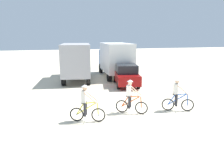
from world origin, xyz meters
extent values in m
plane|color=beige|center=(0.00, 0.00, 0.00)|extent=(120.00, 120.00, 0.00)
cube|color=#9E9EA3|center=(-1.11, 11.16, 2.00)|extent=(3.18, 5.51, 2.70)
cube|color=#4C6B9E|center=(-0.59, 14.52, 1.50)|extent=(2.41, 1.82, 2.00)
cube|color=black|center=(-0.48, 15.21, 1.85)|extent=(2.01, 0.39, 0.80)
cylinder|color=black|center=(-1.61, 14.58, 0.50)|extent=(0.47, 1.04, 1.00)
cylinder|color=black|center=(0.41, 14.26, 0.50)|extent=(0.47, 1.04, 1.00)
cylinder|color=black|center=(-2.38, 9.65, 0.50)|extent=(0.47, 1.04, 1.00)
cylinder|color=black|center=(-0.37, 9.33, 0.50)|extent=(0.47, 1.04, 1.00)
cube|color=white|center=(2.86, 11.88, 2.00)|extent=(2.80, 5.37, 2.70)
cube|color=#4C6B9E|center=(3.13, 15.27, 1.50)|extent=(2.31, 1.67, 2.00)
cube|color=black|center=(3.18, 15.97, 1.85)|extent=(2.02, 0.24, 0.80)
cylinder|color=black|center=(2.10, 15.25, 0.50)|extent=(0.40, 1.02, 1.00)
cylinder|color=black|center=(4.13, 15.09, 0.50)|extent=(0.40, 1.02, 1.00)
cylinder|color=black|center=(1.71, 10.27, 0.50)|extent=(0.40, 1.02, 1.00)
cylinder|color=black|center=(3.74, 10.11, 0.50)|extent=(0.40, 1.02, 1.00)
cube|color=maroon|center=(2.62, 8.29, 0.70)|extent=(2.57, 4.47, 0.76)
cube|color=black|center=(2.59, 8.14, 1.42)|extent=(1.99, 2.38, 0.68)
cylinder|color=black|center=(2.12, 9.72, 0.32)|extent=(0.34, 0.67, 0.64)
cylinder|color=black|center=(3.65, 9.40, 0.32)|extent=(0.34, 0.67, 0.64)
cylinder|color=black|center=(1.60, 7.17, 0.32)|extent=(0.34, 0.67, 0.64)
cylinder|color=black|center=(3.12, 6.85, 0.32)|extent=(0.34, 0.67, 0.64)
torus|color=black|center=(-1.40, 0.93, 0.34)|extent=(0.66, 0.29, 0.68)
cylinder|color=silver|center=(-1.40, 0.93, 0.34)|extent=(0.10, 0.10, 0.08)
torus|color=black|center=(-2.39, 1.29, 0.34)|extent=(0.66, 0.29, 0.68)
cylinder|color=silver|center=(-2.39, 1.29, 0.34)|extent=(0.10, 0.10, 0.08)
cylinder|color=gold|center=(-1.92, 1.12, 0.66)|extent=(0.98, 0.41, 0.68)
cylinder|color=gold|center=(-1.76, 1.06, 0.94)|extent=(0.64, 0.28, 0.13)
cylinder|color=gold|center=(-2.23, 1.23, 0.62)|extent=(0.38, 0.18, 0.59)
cylinder|color=gold|center=(-1.43, 0.93, 0.66)|extent=(0.11, 0.08, 0.64)
cylinder|color=silver|center=(-1.45, 0.94, 0.98)|extent=(0.22, 0.50, 0.04)
cube|color=black|center=(-2.06, 1.17, 0.93)|extent=(0.27, 0.20, 0.06)
cube|color=silver|center=(-2.05, 1.17, 1.24)|extent=(0.30, 0.37, 0.56)
sphere|color=tan|center=(-1.99, 1.15, 1.64)|extent=(0.22, 0.22, 0.22)
cone|color=silver|center=(-1.99, 1.15, 1.77)|extent=(0.32, 0.32, 0.10)
cylinder|color=#26262B|center=(-1.94, 1.27, 0.63)|extent=(0.12, 0.12, 0.66)
cylinder|color=#26262B|center=(-2.03, 1.02, 0.63)|extent=(0.12, 0.12, 0.66)
cylinder|color=tan|center=(-1.67, 1.22, 1.23)|extent=(0.62, 0.23, 0.53)
cylinder|color=tan|center=(-1.79, 0.88, 1.23)|extent=(0.59, 0.30, 0.53)
torus|color=black|center=(1.01, 1.36, 0.34)|extent=(0.61, 0.41, 0.68)
cylinder|color=silver|center=(1.01, 1.36, 0.34)|extent=(0.11, 0.11, 0.08)
torus|color=black|center=(0.11, 1.91, 0.34)|extent=(0.61, 0.41, 0.68)
cylinder|color=silver|center=(0.11, 1.91, 0.34)|extent=(0.11, 0.11, 0.08)
cylinder|color=#E05119|center=(0.54, 1.65, 0.66)|extent=(0.90, 0.58, 0.68)
cylinder|color=#E05119|center=(0.68, 1.56, 0.94)|extent=(0.59, 0.39, 0.13)
cylinder|color=#E05119|center=(0.26, 1.82, 0.62)|extent=(0.36, 0.25, 0.59)
cylinder|color=#E05119|center=(0.98, 1.38, 0.66)|extent=(0.11, 0.09, 0.64)
cylinder|color=silver|center=(0.96, 1.39, 0.98)|extent=(0.30, 0.46, 0.04)
cube|color=black|center=(0.40, 1.73, 0.93)|extent=(0.27, 0.23, 0.06)
cube|color=silver|center=(0.42, 1.72, 1.24)|extent=(0.34, 0.38, 0.56)
sphere|color=beige|center=(0.47, 1.69, 1.64)|extent=(0.22, 0.22, 0.22)
cone|color=silver|center=(0.47, 1.69, 1.77)|extent=(0.32, 0.32, 0.10)
cylinder|color=#26262B|center=(0.54, 1.80, 0.63)|extent=(0.12, 0.12, 0.66)
cylinder|color=#26262B|center=(0.40, 1.58, 0.63)|extent=(0.12, 0.12, 0.66)
cylinder|color=beige|center=(0.80, 1.70, 1.23)|extent=(0.58, 0.34, 0.53)
cylinder|color=beige|center=(0.61, 1.39, 1.23)|extent=(0.54, 0.40, 0.53)
torus|color=black|center=(3.62, 1.11, 0.34)|extent=(0.65, 0.32, 0.68)
cylinder|color=silver|center=(3.62, 1.11, 0.34)|extent=(0.10, 0.10, 0.08)
torus|color=black|center=(2.65, 1.52, 0.34)|extent=(0.65, 0.32, 0.68)
cylinder|color=silver|center=(2.65, 1.52, 0.34)|extent=(0.10, 0.10, 0.08)
cylinder|color=blue|center=(3.11, 1.32, 0.66)|extent=(0.97, 0.45, 0.68)
cylinder|color=blue|center=(3.27, 1.26, 0.94)|extent=(0.63, 0.30, 0.13)
cylinder|color=blue|center=(2.81, 1.45, 0.62)|extent=(0.38, 0.20, 0.59)
cylinder|color=blue|center=(3.60, 1.12, 0.66)|extent=(0.11, 0.08, 0.64)
cylinder|color=silver|center=(3.57, 1.13, 0.98)|extent=(0.24, 0.49, 0.04)
cube|color=black|center=(2.97, 1.38, 0.93)|extent=(0.27, 0.20, 0.06)
cube|color=silver|center=(2.99, 1.38, 1.24)|extent=(0.31, 0.37, 0.56)
sphere|color=beige|center=(3.04, 1.35, 1.64)|extent=(0.22, 0.22, 0.22)
cone|color=silver|center=(3.04, 1.35, 1.77)|extent=(0.32, 0.32, 0.10)
cylinder|color=#26262B|center=(3.09, 1.47, 0.63)|extent=(0.12, 0.12, 0.66)
cylinder|color=#26262B|center=(2.99, 1.23, 0.63)|extent=(0.12, 0.12, 0.66)
cylinder|color=beige|center=(3.37, 1.41, 1.23)|extent=(0.61, 0.25, 0.53)
cylinder|color=beige|center=(3.23, 1.08, 1.23)|extent=(0.58, 0.33, 0.53)
camera|label=1|loc=(-3.61, -9.10, 4.04)|focal=36.28mm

